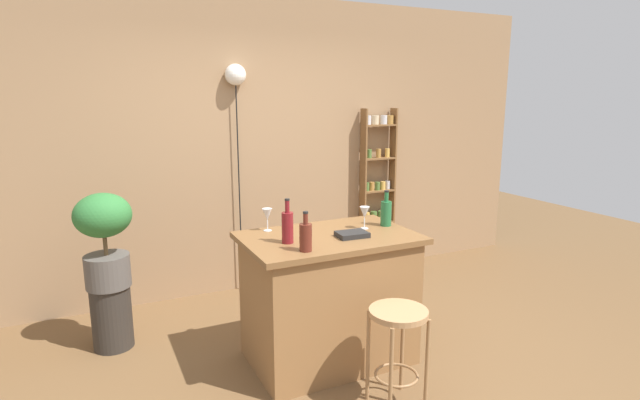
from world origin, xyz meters
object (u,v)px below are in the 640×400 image
(pendant_globe_light, at_px, (236,79))
(bottle_sauce_amber, at_px, (306,236))
(potted_plant, at_px, (104,235))
(plant_stool, at_px, (112,317))
(wine_glass_left, at_px, (267,215))
(wine_glass_center, at_px, (365,213))
(bottle_spirits_clear, at_px, (386,212))
(bar_stool, at_px, (398,334))
(bottle_olive_oil, at_px, (288,226))
(cookbook, at_px, (352,234))
(spice_shelf, at_px, (378,187))

(pendant_globe_light, bearing_deg, bottle_sauce_amber, -93.50)
(potted_plant, xyz_separation_m, bottle_sauce_amber, (1.12, -1.12, 0.14))
(plant_stool, height_order, wine_glass_left, wine_glass_left)
(plant_stool, distance_m, wine_glass_center, 2.07)
(bottle_sauce_amber, distance_m, bottle_spirits_clear, 0.85)
(potted_plant, height_order, wine_glass_center, potted_plant)
(bar_stool, relative_size, pendant_globe_light, 0.29)
(bar_stool, bearing_deg, wine_glass_center, 75.44)
(potted_plant, bearing_deg, bottle_spirits_clear, -22.91)
(wine_glass_left, bearing_deg, bottle_spirits_clear, -16.10)
(bottle_sauce_amber, bearing_deg, bottle_spirits_clear, 21.39)
(bottle_sauce_amber, bearing_deg, bottle_olive_oil, 99.56)
(wine_glass_left, height_order, pendant_globe_light, pendant_globe_light)
(wine_glass_center, bearing_deg, bar_stool, -104.56)
(bottle_olive_oil, distance_m, cookbook, 0.47)
(cookbook, bearing_deg, bottle_olive_oil, 175.83)
(bottle_olive_oil, xyz_separation_m, wine_glass_left, (-0.02, 0.34, 0.00))
(bar_stool, height_order, potted_plant, potted_plant)
(bottle_spirits_clear, distance_m, wine_glass_center, 0.19)
(bottle_olive_oil, bearing_deg, cookbook, -7.38)
(bar_stool, bearing_deg, cookbook, 89.60)
(potted_plant, distance_m, pendant_globe_light, 1.81)
(spice_shelf, xyz_separation_m, wine_glass_center, (-1.04, -1.47, 0.14))
(wine_glass_left, relative_size, cookbook, 0.78)
(spice_shelf, bearing_deg, bottle_olive_oil, -136.99)
(bottle_sauce_amber, bearing_deg, wine_glass_left, 95.50)
(spice_shelf, distance_m, pendant_globe_light, 1.89)
(plant_stool, distance_m, bottle_spirits_clear, 2.22)
(spice_shelf, height_order, potted_plant, spice_shelf)
(bottle_spirits_clear, xyz_separation_m, pendant_globe_light, (-0.68, 1.49, 1.00))
(spice_shelf, relative_size, plant_stool, 3.59)
(wine_glass_center, distance_m, cookbook, 0.26)
(bar_stool, distance_m, pendant_globe_light, 2.74)
(bottle_sauce_amber, xyz_separation_m, bottle_olive_oil, (-0.04, 0.21, 0.02))
(wine_glass_center, xyz_separation_m, cookbook, (-0.19, -0.15, -0.10))
(bar_stool, distance_m, bottle_spirits_clear, 1.00)
(spice_shelf, relative_size, potted_plant, 2.47)
(spice_shelf, xyz_separation_m, pendant_globe_light, (-1.53, 0.02, 1.12))
(spice_shelf, relative_size, bottle_olive_oil, 5.89)
(plant_stool, bearing_deg, bottle_olive_oil, -39.97)
(spice_shelf, distance_m, plant_stool, 2.91)
(bottle_olive_oil, bearing_deg, pendant_globe_light, 84.75)
(potted_plant, bearing_deg, pendant_globe_light, 29.11)
(spice_shelf, distance_m, bottle_spirits_clear, 1.70)
(wine_glass_center, xyz_separation_m, pendant_globe_light, (-0.49, 1.49, 0.98))
(pendant_globe_light, bearing_deg, wine_glass_center, -71.67)
(pendant_globe_light, bearing_deg, cookbook, -79.42)
(bar_stool, xyz_separation_m, spice_shelf, (1.23, 2.21, 0.44))
(spice_shelf, distance_m, wine_glass_center, 1.80)
(plant_stool, distance_m, pendant_globe_light, 2.27)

